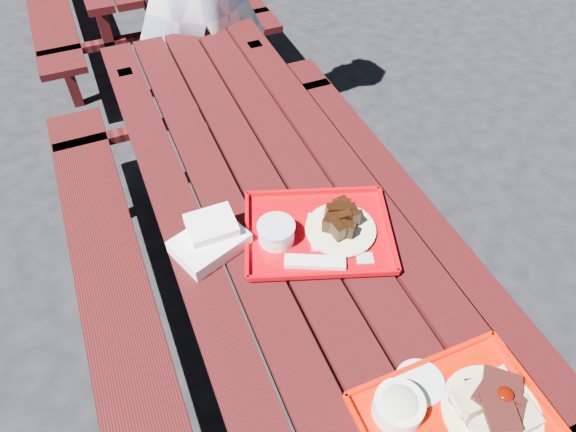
# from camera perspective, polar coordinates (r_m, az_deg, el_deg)

# --- Properties ---
(ground) EXTENTS (60.00, 60.00, 0.00)m
(ground) POSITION_cam_1_polar(r_m,az_deg,el_deg) (2.31, -1.47, -11.18)
(ground) COLOR black
(ground) RESTS_ON ground
(picnic_table_near) EXTENTS (1.41, 2.40, 0.75)m
(picnic_table_near) POSITION_cam_1_polar(r_m,az_deg,el_deg) (1.85, -1.81, -2.22)
(picnic_table_near) COLOR #390B0B
(picnic_table_near) RESTS_ON ground
(near_tray) EXTENTS (0.45, 0.38, 0.14)m
(near_tray) POSITION_cam_1_polar(r_m,az_deg,el_deg) (1.34, 18.25, -20.31)
(near_tray) COLOR red
(near_tray) RESTS_ON picnic_table_near
(far_tray) EXTENTS (0.54, 0.48, 0.08)m
(far_tray) POSITION_cam_1_polar(r_m,az_deg,el_deg) (1.58, 3.11, -1.78)
(far_tray) COLOR #B30009
(far_tray) RESTS_ON picnic_table_near
(white_cloth) EXTENTS (0.25, 0.22, 0.09)m
(white_cloth) POSITION_cam_1_polar(r_m,az_deg,el_deg) (1.56, -8.63, -2.45)
(white_cloth) COLOR white
(white_cloth) RESTS_ON picnic_table_near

